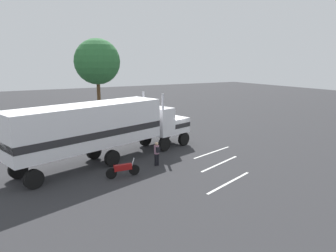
{
  "coord_description": "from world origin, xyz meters",
  "views": [
    {
      "loc": [
        -12.32,
        -21.76,
        6.88
      ],
      "look_at": [
        0.12,
        0.19,
        1.6
      ],
      "focal_mm": 33.15,
      "sensor_mm": 36.0,
      "label": 1
    }
  ],
  "objects_px": {
    "motorcycle": "(123,169)",
    "semi_truck": "(103,127)",
    "parked_car": "(56,122)",
    "tree_center": "(97,62)",
    "person_bystander": "(157,153)"
  },
  "relations": [
    {
      "from": "semi_truck",
      "to": "tree_center",
      "type": "height_order",
      "value": "tree_center"
    },
    {
      "from": "parked_car",
      "to": "tree_center",
      "type": "relative_size",
      "value": 0.49
    },
    {
      "from": "person_bystander",
      "to": "parked_car",
      "type": "relative_size",
      "value": 0.34
    },
    {
      "from": "semi_truck",
      "to": "person_bystander",
      "type": "distance_m",
      "value": 4.11
    },
    {
      "from": "person_bystander",
      "to": "parked_car",
      "type": "distance_m",
      "value": 15.45
    },
    {
      "from": "semi_truck",
      "to": "parked_car",
      "type": "relative_size",
      "value": 3.01
    },
    {
      "from": "parked_car",
      "to": "person_bystander",
      "type": "bearing_deg",
      "value": -75.72
    },
    {
      "from": "motorcycle",
      "to": "tree_center",
      "type": "xyz_separation_m",
      "value": [
        5.14,
        21.13,
        6.34
      ]
    },
    {
      "from": "motorcycle",
      "to": "tree_center",
      "type": "relative_size",
      "value": 0.22
    },
    {
      "from": "person_bystander",
      "to": "tree_center",
      "type": "distance_m",
      "value": 21.27
    },
    {
      "from": "parked_car",
      "to": "tree_center",
      "type": "bearing_deg",
      "value": 40.56
    },
    {
      "from": "person_bystander",
      "to": "parked_car",
      "type": "xyz_separation_m",
      "value": [
        -3.81,
        14.97,
        -0.09
      ]
    },
    {
      "from": "motorcycle",
      "to": "semi_truck",
      "type": "bearing_deg",
      "value": 91.59
    },
    {
      "from": "tree_center",
      "to": "semi_truck",
      "type": "bearing_deg",
      "value": -106.39
    },
    {
      "from": "semi_truck",
      "to": "parked_car",
      "type": "distance_m",
      "value": 12.64
    }
  ]
}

